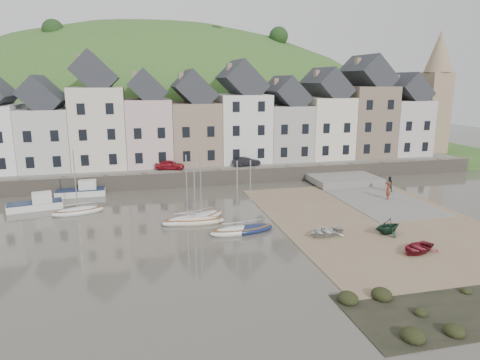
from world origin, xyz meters
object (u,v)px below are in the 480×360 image
object	(u,v)px
car_right	(246,162)
car_left	(170,165)
rowboat_red	(417,248)
person_red	(388,190)
rowboat_green	(388,226)
person_dark	(389,184)
rowboat_white	(325,232)
sailboat_0	(78,211)

from	to	relation	value
car_right	car_left	bearing A→B (deg)	80.48
rowboat_red	person_red	xyz separation A→B (m)	(5.89, 13.30, 0.67)
rowboat_green	person_dark	xyz separation A→B (m)	(7.68, 12.08, 0.26)
person_red	car_left	world-z (taller)	car_left
rowboat_green	rowboat_red	xyz separation A→B (m)	(-0.10, -4.01, -0.34)
rowboat_white	rowboat_red	world-z (taller)	rowboat_red
rowboat_white	car_left	size ratio (longest dim) A/B	0.88
rowboat_green	car_left	size ratio (longest dim) A/B	0.72
sailboat_0	rowboat_green	bearing A→B (deg)	-25.26
rowboat_white	rowboat_green	size ratio (longest dim) A/B	1.23
rowboat_white	person_dark	distance (m)	17.08
rowboat_white	rowboat_red	distance (m)	7.01
sailboat_0	car_right	bearing A→B (deg)	29.73
rowboat_red	person_red	bearing A→B (deg)	132.51
sailboat_0	rowboat_red	distance (m)	29.89
rowboat_white	rowboat_green	xyz separation A→B (m)	(5.16, -0.83, 0.34)
person_dark	rowboat_green	bearing A→B (deg)	67.61
sailboat_0	rowboat_white	size ratio (longest dim) A/B	2.03
rowboat_white	car_left	bearing A→B (deg)	-168.17
rowboat_green	person_red	distance (m)	10.95
rowboat_green	car_left	xyz separation A→B (m)	(-15.74, 23.01, 1.47)
rowboat_green	car_left	world-z (taller)	car_left
person_dark	car_right	xyz separation A→B (m)	(-13.70, 10.94, 1.19)
sailboat_0	rowboat_white	world-z (taller)	sailboat_0
sailboat_0	car_right	world-z (taller)	sailboat_0
sailboat_0	car_left	bearing A→B (deg)	48.95
car_left	person_red	bearing A→B (deg)	-109.84
rowboat_green	rowboat_red	world-z (taller)	rowboat_green
rowboat_red	person_red	size ratio (longest dim) A/B	1.69
sailboat_0	person_dark	world-z (taller)	sailboat_0
sailboat_0	person_red	distance (m)	31.28
sailboat_0	rowboat_red	size ratio (longest dim) A/B	2.01
rowboat_red	car_left	bearing A→B (deg)	-173.54
rowboat_green	car_right	size ratio (longest dim) A/B	0.72
sailboat_0	person_dark	distance (m)	33.06
car_left	car_right	distance (m)	9.72
rowboat_white	person_dark	size ratio (longest dim) A/B	1.79
rowboat_green	person_red	xyz separation A→B (m)	(5.79, 9.29, 0.33)
person_dark	car_left	distance (m)	25.88
car_left	sailboat_0	bearing A→B (deg)	151.62
rowboat_red	person_red	world-z (taller)	person_red
sailboat_0	rowboat_red	xyz separation A→B (m)	(25.27, -15.98, 0.12)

